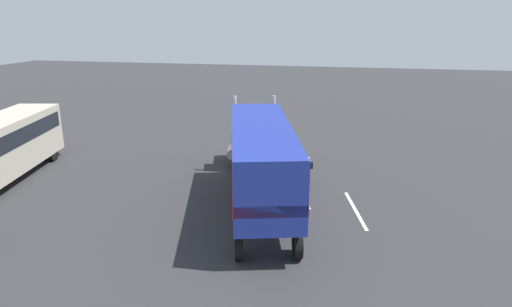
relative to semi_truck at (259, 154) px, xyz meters
name	(u,v)px	position (x,y,z in m)	size (l,w,h in m)	color
ground_plane	(249,169)	(4.96, 1.68, -2.52)	(120.00, 120.00, 0.00)	#2D2D30
lane_stripe_near	(301,192)	(1.82, -1.82, -2.52)	(4.40, 0.16, 0.01)	silver
lane_stripe_mid	(355,210)	(0.12, -4.61, -2.52)	(4.40, 0.16, 0.01)	silver
semi_truck	(259,154)	(0.00, 0.00, 0.00)	(14.30, 6.23, 4.50)	red
person_bystander	(308,170)	(2.92, -2.03, -1.63)	(0.39, 0.48, 1.63)	black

